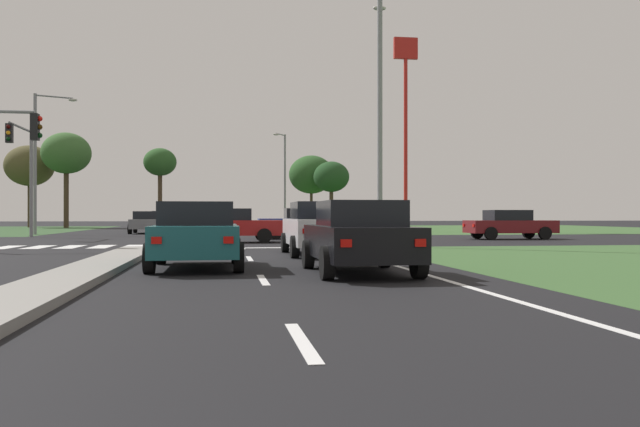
{
  "coord_description": "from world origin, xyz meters",
  "views": [
    {
      "loc": [
        2.74,
        -1.17,
        1.22
      ],
      "look_at": [
        7.93,
        33.39,
        1.3
      ],
      "focal_mm": 36.72,
      "sensor_mm": 36.0,
      "label": 1
    }
  ],
  "objects_px": {
    "street_lamp_fourth": "(284,175)",
    "car_teal_second": "(197,234)",
    "car_blue_seventh": "(303,223)",
    "street_lamp_third": "(39,155)",
    "street_lamp_second": "(380,102)",
    "pedestrian_at_median": "(176,214)",
    "car_white_eighth": "(320,228)",
    "traffic_signal_far_left": "(24,161)",
    "treeline_second": "(29,166)",
    "car_beige_near": "(162,220)",
    "car_maroon_fifth": "(510,224)",
    "treeline_sixth": "(311,175)",
    "car_grey_sixth": "(146,222)",
    "treeline_third": "(66,154)",
    "fastfood_pole_sign": "(406,93)",
    "treeline_fifth": "(331,177)",
    "car_red_third": "(230,225)",
    "car_black_fourth": "(359,236)",
    "treeline_fourth": "(160,163)"
  },
  "relations": [
    {
      "from": "street_lamp_fourth",
      "to": "street_lamp_third",
      "type": "bearing_deg",
      "value": -130.87
    },
    {
      "from": "pedestrian_at_median",
      "to": "car_black_fourth",
      "type": "bearing_deg",
      "value": 118.18
    },
    {
      "from": "car_blue_seventh",
      "to": "car_red_third",
      "type": "bearing_deg",
      "value": 137.31
    },
    {
      "from": "car_blue_seventh",
      "to": "street_lamp_third",
      "type": "distance_m",
      "value": 18.64
    },
    {
      "from": "treeline_fourth",
      "to": "treeline_fifth",
      "type": "height_order",
      "value": "treeline_fourth"
    },
    {
      "from": "traffic_signal_far_left",
      "to": "treeline_third",
      "type": "relative_size",
      "value": 0.67
    },
    {
      "from": "treeline_third",
      "to": "treeline_sixth",
      "type": "relative_size",
      "value": 1.24
    },
    {
      "from": "fastfood_pole_sign",
      "to": "traffic_signal_far_left",
      "type": "bearing_deg",
      "value": -155.46
    },
    {
      "from": "treeline_fifth",
      "to": "car_grey_sixth",
      "type": "bearing_deg",
      "value": -129.58
    },
    {
      "from": "car_maroon_fifth",
      "to": "treeline_second",
      "type": "height_order",
      "value": "treeline_second"
    },
    {
      "from": "car_red_third",
      "to": "car_grey_sixth",
      "type": "height_order",
      "value": "car_red_third"
    },
    {
      "from": "car_beige_near",
      "to": "car_black_fourth",
      "type": "bearing_deg",
      "value": 99.96
    },
    {
      "from": "car_red_third",
      "to": "pedestrian_at_median",
      "type": "xyz_separation_m",
      "value": [
        -3.18,
        12.08,
        0.48
      ]
    },
    {
      "from": "car_teal_second",
      "to": "car_red_third",
      "type": "height_order",
      "value": "car_teal_second"
    },
    {
      "from": "car_beige_near",
      "to": "treeline_third",
      "type": "xyz_separation_m",
      "value": [
        -9.42,
        5.88,
        6.22
      ]
    },
    {
      "from": "pedestrian_at_median",
      "to": "car_maroon_fifth",
      "type": "bearing_deg",
      "value": 165.83
    },
    {
      "from": "car_beige_near",
      "to": "car_grey_sixth",
      "type": "height_order",
      "value": "car_beige_near"
    },
    {
      "from": "car_teal_second",
      "to": "treeline_third",
      "type": "distance_m",
      "value": 51.91
    },
    {
      "from": "treeline_second",
      "to": "treeline_sixth",
      "type": "xyz_separation_m",
      "value": [
        27.69,
        -1.25,
        -0.68
      ]
    },
    {
      "from": "car_grey_sixth",
      "to": "pedestrian_at_median",
      "type": "xyz_separation_m",
      "value": [
        2.13,
        -3.04,
        0.5
      ]
    },
    {
      "from": "traffic_signal_far_left",
      "to": "treeline_third",
      "type": "distance_m",
      "value": 28.88
    },
    {
      "from": "car_teal_second",
      "to": "treeline_sixth",
      "type": "distance_m",
      "value": 52.1
    },
    {
      "from": "car_beige_near",
      "to": "street_lamp_fourth",
      "type": "distance_m",
      "value": 12.55
    },
    {
      "from": "car_teal_second",
      "to": "street_lamp_third",
      "type": "relative_size",
      "value": 0.48
    },
    {
      "from": "traffic_signal_far_left",
      "to": "fastfood_pole_sign",
      "type": "xyz_separation_m",
      "value": [
        23.92,
        10.92,
        6.22
      ]
    },
    {
      "from": "treeline_second",
      "to": "fastfood_pole_sign",
      "type": "bearing_deg",
      "value": -32.02
    },
    {
      "from": "street_lamp_third",
      "to": "treeline_second",
      "type": "relative_size",
      "value": 1.1
    },
    {
      "from": "pedestrian_at_median",
      "to": "fastfood_pole_sign",
      "type": "distance_m",
      "value": 19.65
    },
    {
      "from": "car_black_fourth",
      "to": "street_lamp_second",
      "type": "bearing_deg",
      "value": 74.12
    },
    {
      "from": "car_grey_sixth",
      "to": "street_lamp_second",
      "type": "relative_size",
      "value": 0.41
    },
    {
      "from": "street_lamp_fourth",
      "to": "car_black_fourth",
      "type": "bearing_deg",
      "value": -93.6
    },
    {
      "from": "car_white_eighth",
      "to": "treeline_third",
      "type": "bearing_deg",
      "value": 111.27
    },
    {
      "from": "car_red_third",
      "to": "car_maroon_fifth",
      "type": "xyz_separation_m",
      "value": [
        13.97,
        1.79,
        -0.02
      ]
    },
    {
      "from": "car_white_eighth",
      "to": "traffic_signal_far_left",
      "type": "height_order",
      "value": "traffic_signal_far_left"
    },
    {
      "from": "car_red_third",
      "to": "fastfood_pole_sign",
      "type": "distance_m",
      "value": 24.28
    },
    {
      "from": "street_lamp_second",
      "to": "pedestrian_at_median",
      "type": "relative_size",
      "value": 5.54
    },
    {
      "from": "car_teal_second",
      "to": "fastfood_pole_sign",
      "type": "distance_m",
      "value": 36.35
    },
    {
      "from": "car_grey_sixth",
      "to": "treeline_fourth",
      "type": "relative_size",
      "value": 0.53
    },
    {
      "from": "car_maroon_fifth",
      "to": "car_blue_seventh",
      "type": "bearing_deg",
      "value": -102.75
    },
    {
      "from": "car_blue_seventh",
      "to": "street_lamp_third",
      "type": "xyz_separation_m",
      "value": [
        -15.44,
        9.57,
        4.16
      ]
    },
    {
      "from": "treeline_second",
      "to": "treeline_fifth",
      "type": "relative_size",
      "value": 1.24
    },
    {
      "from": "car_white_eighth",
      "to": "treeline_second",
      "type": "xyz_separation_m",
      "value": [
        -21.6,
        47.73,
        5.2
      ]
    },
    {
      "from": "car_black_fourth",
      "to": "car_blue_seventh",
      "type": "relative_size",
      "value": 0.94
    },
    {
      "from": "car_teal_second",
      "to": "street_lamp_fourth",
      "type": "height_order",
      "value": "street_lamp_fourth"
    },
    {
      "from": "traffic_signal_far_left",
      "to": "fastfood_pole_sign",
      "type": "relative_size",
      "value": 0.42
    },
    {
      "from": "car_beige_near",
      "to": "treeline_third",
      "type": "distance_m",
      "value": 12.73
    },
    {
      "from": "street_lamp_third",
      "to": "car_beige_near",
      "type": "bearing_deg",
      "value": 68.96
    },
    {
      "from": "street_lamp_fourth",
      "to": "car_teal_second",
      "type": "bearing_deg",
      "value": -97.77
    },
    {
      "from": "car_white_eighth",
      "to": "traffic_signal_far_left",
      "type": "xyz_separation_m",
      "value": [
        -13.3,
        16.67,
        3.26
      ]
    },
    {
      "from": "street_lamp_second",
      "to": "pedestrian_at_median",
      "type": "distance_m",
      "value": 19.31
    }
  ]
}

